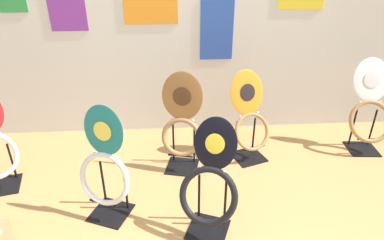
# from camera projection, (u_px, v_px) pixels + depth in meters

# --- Properties ---
(wall_back) EXTENTS (8.00, 0.07, 2.60)m
(wall_back) POSITION_uv_depth(u_px,v_px,m) (174.00, 7.00, 3.25)
(wall_back) COLOR silver
(wall_back) RESTS_ON ground_plane
(toilet_seat_display_jazz_black) EXTENTS (0.47, 0.45, 0.84)m
(toilet_seat_display_jazz_black) POSITION_uv_depth(u_px,v_px,m) (210.00, 187.00, 2.33)
(toilet_seat_display_jazz_black) COLOR black
(toilet_seat_display_jazz_black) RESTS_ON ground_plane
(toilet_seat_display_woodgrain) EXTENTS (0.39, 0.34, 0.92)m
(toilet_seat_display_woodgrain) POSITION_uv_depth(u_px,v_px,m) (182.00, 128.00, 2.99)
(toilet_seat_display_woodgrain) COLOR black
(toilet_seat_display_woodgrain) RESTS_ON ground_plane
(toilet_seat_display_teal_sax) EXTENTS (0.43, 0.37, 0.90)m
(toilet_seat_display_teal_sax) POSITION_uv_depth(u_px,v_px,m) (105.00, 171.00, 2.46)
(toilet_seat_display_teal_sax) COLOR black
(toilet_seat_display_teal_sax) RESTS_ON ground_plane
(toilet_seat_display_orange_sun) EXTENTS (0.44, 0.42, 0.84)m
(toilet_seat_display_orange_sun) POSITION_uv_depth(u_px,v_px,m) (249.00, 118.00, 3.17)
(toilet_seat_display_orange_sun) COLOR black
(toilet_seat_display_orange_sun) RESTS_ON ground_plane
(toilet_seat_display_white_plain) EXTENTS (0.44, 0.43, 0.89)m
(toilet_seat_display_white_plain) POSITION_uv_depth(u_px,v_px,m) (370.00, 111.00, 3.29)
(toilet_seat_display_white_plain) COLOR black
(toilet_seat_display_white_plain) RESTS_ON ground_plane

